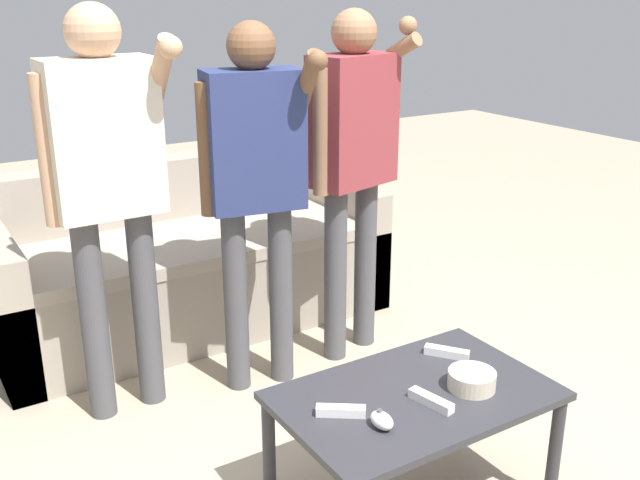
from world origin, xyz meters
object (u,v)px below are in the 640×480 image
(game_remote_wand_near, at_px, (431,401))
(game_remote_nunchuk, at_px, (382,420))
(player_center, at_px, (255,168))
(coffee_table, at_px, (414,408))
(game_remote_wand_spare, at_px, (447,352))
(player_left, at_px, (106,170))
(game_remote_wand_far, at_px, (341,411))
(couch, at_px, (188,265))
(player_right, at_px, (353,147))
(snack_bowl, at_px, (472,380))

(game_remote_wand_near, bearing_deg, game_remote_nunchuk, -174.99)
(player_center, bearing_deg, coffee_table, -86.98)
(player_center, height_order, game_remote_wand_near, player_center)
(game_remote_nunchuk, bearing_deg, game_remote_wand_spare, 27.05)
(player_left, xyz_separation_m, game_remote_wand_spare, (0.87, -0.97, -0.57))
(coffee_table, bearing_deg, game_remote_wand_far, 176.48)
(coffee_table, distance_m, player_center, 1.16)
(couch, height_order, player_center, player_center)
(game_remote_wand_spare, bearing_deg, coffee_table, -151.94)
(player_right, distance_m, game_remote_wand_far, 1.38)
(player_right, height_order, game_remote_wand_spare, player_right)
(snack_bowl, height_order, game_remote_nunchuk, snack_bowl)
(snack_bowl, height_order, player_left, player_left)
(player_left, height_order, player_center, player_left)
(game_remote_nunchuk, distance_m, player_left, 1.39)
(couch, xyz_separation_m, game_remote_wand_spare, (0.32, -1.64, 0.15))
(game_remote_wand_near, bearing_deg, game_remote_wand_spare, 40.36)
(snack_bowl, bearing_deg, player_left, 123.86)
(coffee_table, height_order, player_center, player_center)
(game_remote_nunchuk, distance_m, game_remote_wand_near, 0.21)
(player_center, bearing_deg, game_remote_wand_near, -87.49)
(game_remote_nunchuk, relative_size, player_right, 0.06)
(coffee_table, bearing_deg, game_remote_nunchuk, -154.19)
(game_remote_wand_far, bearing_deg, player_left, 107.48)
(player_center, xyz_separation_m, game_remote_wand_near, (0.05, -1.08, -0.53))
(player_center, distance_m, player_right, 0.51)
(player_center, xyz_separation_m, player_right, (0.51, 0.05, 0.02))
(couch, bearing_deg, coffee_table, -87.88)
(player_center, bearing_deg, couch, 90.98)
(game_remote_wand_near, relative_size, game_remote_wand_spare, 1.09)
(game_remote_wand_near, distance_m, game_remote_wand_spare, 0.33)
(game_remote_nunchuk, xyz_separation_m, player_left, (-0.41, 1.21, 0.56))
(couch, height_order, coffee_table, couch)
(player_center, distance_m, game_remote_wand_near, 1.20)
(player_right, bearing_deg, game_remote_wand_spare, -102.89)
(coffee_table, height_order, player_right, player_right)
(couch, height_order, player_right, player_right)
(couch, height_order, game_remote_wand_near, couch)
(game_remote_wand_near, bearing_deg, coffee_table, 86.49)
(coffee_table, height_order, game_remote_nunchuk, game_remote_nunchuk)
(coffee_table, height_order, game_remote_wand_spare, game_remote_wand_spare)
(game_remote_nunchuk, distance_m, game_remote_wand_far, 0.14)
(game_remote_nunchuk, distance_m, player_center, 1.22)
(player_center, height_order, game_remote_wand_spare, player_center)
(coffee_table, height_order, game_remote_wand_near, game_remote_wand_near)
(couch, xyz_separation_m, player_right, (0.52, -0.73, 0.70))
(game_remote_wand_near, bearing_deg, player_left, 117.33)
(couch, bearing_deg, game_remote_nunchuk, -94.38)
(couch, xyz_separation_m, game_remote_nunchuk, (-0.14, -1.88, 0.16))
(game_remote_wand_far, bearing_deg, couch, 83.17)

